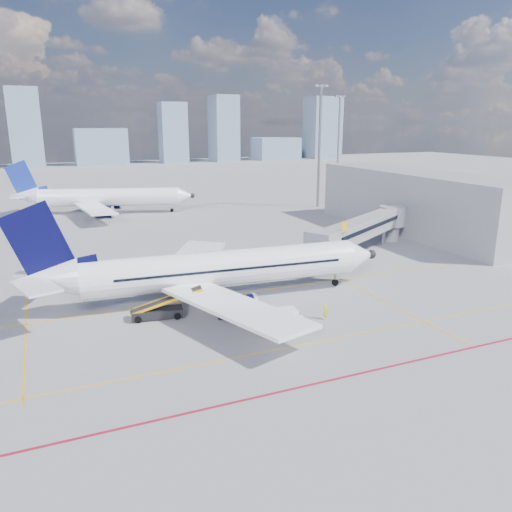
% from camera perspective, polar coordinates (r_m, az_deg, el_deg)
% --- Properties ---
extents(ground, '(420.00, 420.00, 0.00)m').
position_cam_1_polar(ground, '(46.69, 0.49, -7.49)').
color(ground, gray).
rests_on(ground, ground).
extents(apron_markings, '(90.00, 35.12, 0.01)m').
position_cam_1_polar(apron_markings, '(43.21, 1.90, -9.42)').
color(apron_markings, '#E7A20C').
rests_on(apron_markings, ground).
extents(jet_bridge, '(23.55, 15.78, 6.30)m').
position_cam_1_polar(jet_bridge, '(71.09, 12.44, 3.20)').
color(jet_bridge, gray).
rests_on(jet_bridge, ground).
extents(terminal_block, '(10.00, 42.00, 10.00)m').
position_cam_1_polar(terminal_block, '(88.00, 17.82, 5.89)').
color(terminal_block, gray).
rests_on(terminal_block, ground).
extents(floodlight_mast_ne, '(3.20, 0.61, 25.45)m').
position_cam_1_polar(floodlight_mast_ne, '(109.60, 7.26, 12.66)').
color(floodlight_mast_ne, slate).
rests_on(floodlight_mast_ne, ground).
extents(floodlight_mast_far, '(3.20, 0.61, 25.45)m').
position_cam_1_polar(floodlight_mast_far, '(153.53, 9.42, 13.23)').
color(floodlight_mast_far, slate).
rests_on(floodlight_mast_far, ground).
extents(distant_skyline, '(253.86, 14.85, 31.66)m').
position_cam_1_polar(distant_skyline, '(230.69, -18.03, 12.83)').
color(distant_skyline, gray).
rests_on(distant_skyline, ground).
extents(main_aircraft, '(38.39, 33.42, 11.21)m').
position_cam_1_polar(main_aircraft, '(51.38, -5.37, -1.62)').
color(main_aircraft, white).
rests_on(main_aircraft, ground).
extents(second_aircraft, '(35.87, 30.64, 10.83)m').
position_cam_1_polar(second_aircraft, '(105.99, -17.22, 6.41)').
color(second_aircraft, white).
rests_on(second_aircraft, ground).
extents(baggage_tug, '(2.06, 1.48, 1.31)m').
position_cam_1_polar(baggage_tug, '(45.59, 4.19, -7.25)').
color(baggage_tug, white).
rests_on(baggage_tug, ground).
extents(cargo_dolly, '(3.86, 2.13, 2.01)m').
position_cam_1_polar(cargo_dolly, '(44.20, 2.49, -7.30)').
color(cargo_dolly, black).
rests_on(cargo_dolly, ground).
extents(belt_loader, '(6.92, 2.60, 2.78)m').
position_cam_1_polar(belt_loader, '(48.13, -11.03, -6.16)').
color(belt_loader, black).
rests_on(belt_loader, ground).
extents(ramp_worker, '(0.41, 0.59, 1.56)m').
position_cam_1_polar(ramp_worker, '(47.45, 7.89, -6.25)').
color(ramp_worker, yellow).
rests_on(ramp_worker, ground).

